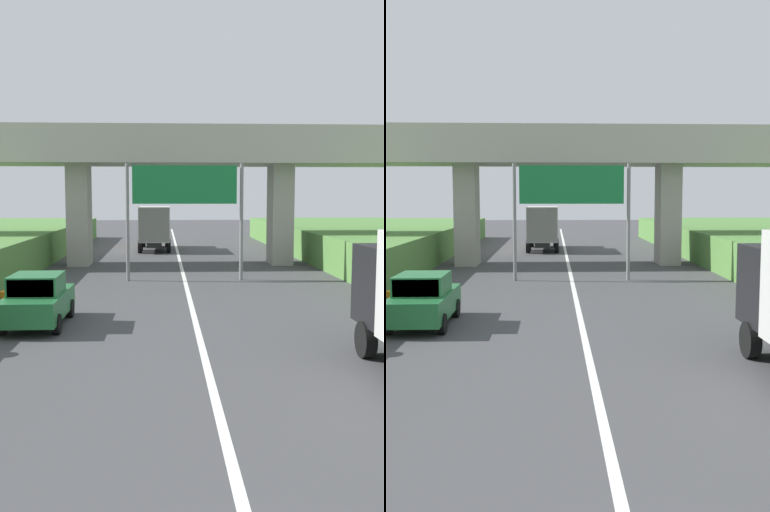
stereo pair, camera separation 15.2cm
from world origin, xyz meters
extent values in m
cube|color=white|center=(0.00, 25.42, 0.00)|extent=(0.20, 90.85, 0.01)
cube|color=#ADA89E|center=(0.00, 31.78, 6.71)|extent=(40.00, 4.80, 1.10)
cube|color=#ADA89E|center=(0.00, 29.56, 7.81)|extent=(40.00, 0.36, 1.10)
cube|color=#ADA89E|center=(0.00, 34.00, 7.81)|extent=(40.00, 0.36, 1.10)
cube|color=#9F9A91|center=(-6.22, 31.78, 3.08)|extent=(1.30, 2.20, 6.16)
cube|color=#9F9A91|center=(6.22, 31.78, 3.08)|extent=(1.30, 2.20, 6.16)
cylinder|color=slate|center=(-2.85, 24.84, 2.93)|extent=(0.18, 0.18, 5.86)
cylinder|color=slate|center=(2.85, 24.84, 2.93)|extent=(0.18, 0.18, 5.86)
cube|color=#167238|center=(0.00, 24.84, 4.81)|extent=(5.20, 0.12, 1.90)
cube|color=white|center=(0.00, 24.83, 4.81)|extent=(4.89, 0.01, 1.67)
cube|color=black|center=(-1.75, 41.67, 0.66)|extent=(1.10, 7.30, 0.36)
cube|color=orange|center=(-1.75, 44.27, 1.89)|extent=(2.10, 2.10, 2.10)
cube|color=#2D3842|center=(-1.75, 45.29, 2.19)|extent=(1.89, 0.06, 0.90)
cube|color=#B7B7B2|center=(-1.75, 40.62, 2.14)|extent=(2.30, 5.20, 2.60)
cube|color=gray|center=(-1.75, 38.04, 2.14)|extent=(2.21, 0.04, 2.50)
cylinder|color=black|center=(-2.72, 44.27, 0.48)|extent=(0.30, 0.96, 0.96)
cylinder|color=black|center=(-0.78, 44.27, 0.48)|extent=(0.30, 0.96, 0.96)
cylinder|color=black|center=(-2.82, 39.19, 0.48)|extent=(0.30, 0.96, 0.96)
cylinder|color=black|center=(-0.68, 39.19, 0.48)|extent=(0.30, 0.96, 0.96)
cylinder|color=black|center=(-2.82, 40.88, 0.48)|extent=(0.30, 0.96, 0.96)
cylinder|color=black|center=(-0.68, 40.88, 0.48)|extent=(0.30, 0.96, 0.96)
cylinder|color=black|center=(4.23, 10.59, 0.48)|extent=(0.30, 0.96, 0.96)
cube|color=#236B38|center=(-5.18, 14.87, 0.70)|extent=(1.76, 4.10, 0.76)
cube|color=#236B38|center=(-5.18, 14.72, 1.40)|extent=(1.56, 1.90, 0.64)
cube|color=#2D3842|center=(-5.18, 13.80, 1.40)|extent=(1.44, 0.06, 0.54)
cylinder|color=black|center=(-6.00, 16.14, 0.32)|extent=(0.22, 0.64, 0.64)
cylinder|color=black|center=(-4.36, 16.14, 0.32)|extent=(0.22, 0.64, 0.64)
cylinder|color=black|center=(-6.00, 13.59, 0.32)|extent=(0.22, 0.64, 0.64)
cylinder|color=black|center=(-4.36, 13.59, 0.32)|extent=(0.22, 0.64, 0.64)
cylinder|color=orange|center=(-6.53, 16.37, 0.45)|extent=(0.56, 0.56, 0.90)
cylinder|color=white|center=(-6.53, 16.37, 0.52)|extent=(0.57, 0.57, 0.12)
camera|label=1|loc=(-1.07, -4.01, 4.22)|focal=40.54mm
camera|label=2|loc=(-0.91, -4.02, 4.22)|focal=40.54mm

